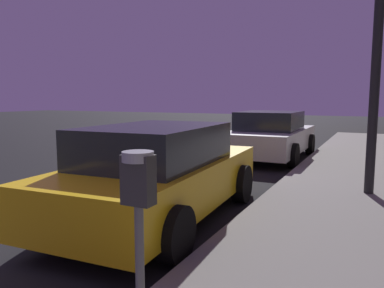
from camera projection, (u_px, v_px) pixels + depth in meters
The scene contains 3 objects.
parking_meter at pixel (139, 206), 2.22m from camera, with size 0.19×0.19×1.36m.
car_yellow_cab at pixel (160, 172), 5.57m from camera, with size 2.16×4.39×1.43m.
car_silver at pixel (271, 135), 11.30m from camera, with size 2.14×4.45×1.43m.
Camera 1 is at (5.73, -1.71, 1.82)m, focal length 34.83 mm.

